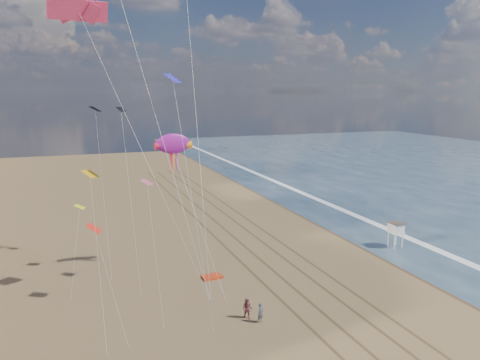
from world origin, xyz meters
The scene contains 9 objects.
wet_sand centered at (19.00, 40.00, 0.00)m, with size 260.00×260.00×0.00m, color #42301E.
foam centered at (23.20, 40.00, 0.00)m, with size 260.00×260.00×0.00m, color white.
tracks centered at (2.55, 30.00, 0.01)m, with size 7.68×120.00×0.01m.
lifeguard_stand centered at (18.98, 23.13, 2.51)m, with size 1.80×1.80×3.26m.
grounded_kite centered at (-5.74, 21.73, 0.12)m, with size 2.12×1.35×0.24m, color red.
show_kite centered at (-8.65, 25.71, 13.95)m, with size 4.04×5.63×17.07m.
kite_flyer_a centered at (-4.70, 10.95, 0.87)m, with size 0.64×0.42×1.75m, color #525969.
kite_flyer_b centered at (-5.53, 11.97, 0.95)m, with size 0.92×0.72×1.89m, color #8A464A.
small_kites centered at (-14.88, 23.90, 13.56)m, with size 9.85×15.08×14.21m.
Camera 1 is at (-19.31, -23.13, 19.46)m, focal length 35.00 mm.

